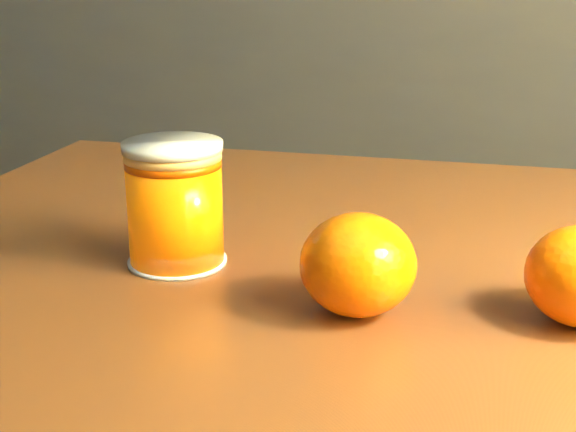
% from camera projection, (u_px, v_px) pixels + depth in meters
% --- Properties ---
extents(kitchen_counter, '(3.15, 0.60, 0.90)m').
position_uv_depth(kitchen_counter, '(255.00, 144.00, 2.01)').
color(kitchen_counter, '#46474B').
rests_on(kitchen_counter, ground).
extents(table, '(1.02, 0.80, 0.69)m').
position_uv_depth(table, '(451.00, 386.00, 0.59)').
color(table, brown).
rests_on(table, ground).
extents(juice_glass, '(0.07, 0.07, 0.09)m').
position_uv_depth(juice_glass, '(175.00, 204.00, 0.57)').
color(juice_glass, '#FF6B05').
rests_on(juice_glass, table).
extents(orange_front, '(0.08, 0.08, 0.06)m').
position_uv_depth(orange_front, '(358.00, 264.00, 0.49)').
color(orange_front, '#FF6705').
rests_on(orange_front, table).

